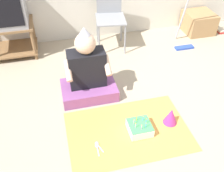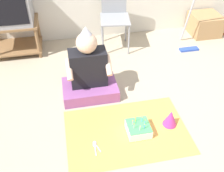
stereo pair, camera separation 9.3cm
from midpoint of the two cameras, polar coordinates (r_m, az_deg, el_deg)
The scene contains 12 objects.
ground_plane at distance 2.83m, azimuth 14.34°, elevation -8.55°, with size 16.00×16.00×0.00m, color tan.
tv_stand at distance 3.96m, azimuth -19.64°, elevation 10.51°, with size 0.67×0.50×0.47m.
tv at distance 3.79m, azimuth -21.13°, elevation 16.38°, with size 0.58×0.49×0.51m.
folding_chair at distance 3.83m, azimuth 1.27°, elevation 15.67°, with size 0.46×0.47×0.88m.
cardboard_box_stack at distance 4.56m, azimuth 20.07°, elevation 12.52°, with size 0.44×0.45×0.32m.
dust_mop at distance 3.99m, azimuth 17.48°, elevation 12.53°, with size 0.28×0.36×1.24m.
person_seated at distance 2.96m, azimuth -4.18°, elevation 2.72°, with size 0.63×0.42×0.85m.
party_cloth at distance 2.70m, azimuth 4.22°, elevation -9.82°, with size 1.23×0.82×0.01m.
birthday_cake at distance 2.66m, azimuth 6.79°, elevation -9.26°, with size 0.23×0.23×0.16m.
party_hat_blue at distance 2.77m, azimuth 13.58°, elevation -6.80°, with size 0.15×0.15×0.18m.
plastic_spoon_near at distance 2.58m, azimuth -2.56°, elevation -12.52°, with size 0.07×0.14×0.01m.
plastic_spoon_far at distance 2.57m, azimuth -2.68°, elevation -13.01°, with size 0.04×0.15×0.01m.
Camera 2 is at (-1.00, -1.67, 2.04)m, focal length 42.00 mm.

